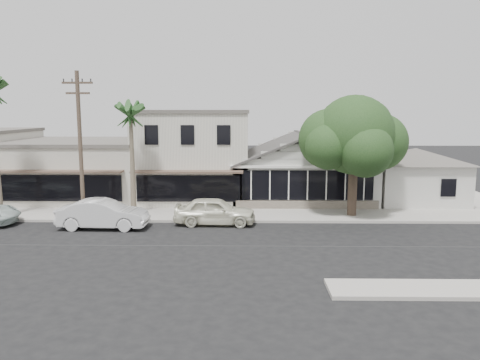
{
  "coord_description": "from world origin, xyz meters",
  "views": [
    {
      "loc": [
        0.99,
        -22.51,
        6.63
      ],
      "look_at": [
        0.52,
        6.0,
        2.45
      ],
      "focal_mm": 35.0,
      "sensor_mm": 36.0,
      "label": 1
    }
  ],
  "objects_px": {
    "utility_pole": "(80,143)",
    "shade_tree": "(352,137)",
    "car_1": "(103,214)",
    "car_0": "(215,211)"
  },
  "relations": [
    {
      "from": "car_1",
      "to": "shade_tree",
      "type": "height_order",
      "value": "shade_tree"
    },
    {
      "from": "shade_tree",
      "to": "car_0",
      "type": "bearing_deg",
      "value": -164.89
    },
    {
      "from": "car_0",
      "to": "car_1",
      "type": "height_order",
      "value": "car_1"
    },
    {
      "from": "car_0",
      "to": "shade_tree",
      "type": "distance_m",
      "value": 9.74
    },
    {
      "from": "car_0",
      "to": "car_1",
      "type": "xyz_separation_m",
      "value": [
        -6.31,
        -1.05,
        0.02
      ]
    },
    {
      "from": "utility_pole",
      "to": "car_1",
      "type": "bearing_deg",
      "value": -45.1
    },
    {
      "from": "utility_pole",
      "to": "shade_tree",
      "type": "relative_size",
      "value": 1.17
    },
    {
      "from": "utility_pole",
      "to": "shade_tree",
      "type": "xyz_separation_m",
      "value": [
        16.52,
        1.58,
        0.26
      ]
    },
    {
      "from": "car_0",
      "to": "car_1",
      "type": "bearing_deg",
      "value": 101.04
    },
    {
      "from": "utility_pole",
      "to": "car_0",
      "type": "bearing_deg",
      "value": -4.99
    }
  ]
}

